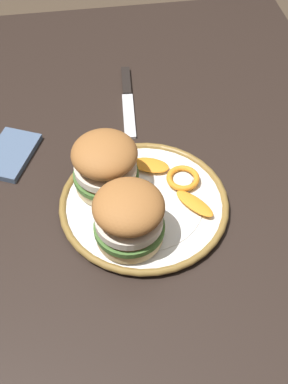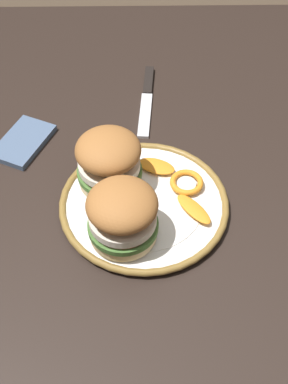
{
  "view_description": "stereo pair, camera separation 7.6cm",
  "coord_description": "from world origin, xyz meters",
  "px_view_note": "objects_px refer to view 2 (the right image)",
  "views": [
    {
      "loc": [
        0.55,
        -0.03,
        1.44
      ],
      "look_at": [
        0.01,
        0.06,
        0.81
      ],
      "focal_mm": 47.77,
      "sensor_mm": 36.0,
      "label": 1
    },
    {
      "loc": [
        0.56,
        0.05,
        1.44
      ],
      "look_at": [
        0.01,
        0.06,
        0.81
      ],
      "focal_mm": 47.77,
      "sensor_mm": 36.0,
      "label": 2
    }
  ],
  "objects_px": {
    "sandwich_half_left": "(122,214)",
    "table_knife": "(147,96)",
    "sandwich_half_right": "(107,160)",
    "dinner_plate": "(144,204)",
    "dining_table": "(113,237)"
  },
  "relations": [
    {
      "from": "sandwich_half_left",
      "to": "sandwich_half_right",
      "type": "bearing_deg",
      "value": -166.77
    },
    {
      "from": "dinner_plate",
      "to": "table_knife",
      "type": "distance_m",
      "value": 0.3
    },
    {
      "from": "sandwich_half_left",
      "to": "dinner_plate",
      "type": "bearing_deg",
      "value": 153.75
    },
    {
      "from": "dining_table",
      "to": "sandwich_half_right",
      "type": "distance_m",
      "value": 0.17
    },
    {
      "from": "sandwich_half_left",
      "to": "table_knife",
      "type": "bearing_deg",
      "value": 173.06
    },
    {
      "from": "sandwich_half_left",
      "to": "sandwich_half_right",
      "type": "distance_m",
      "value": 0.12
    },
    {
      "from": "sandwich_half_right",
      "to": "table_knife",
      "type": "height_order",
      "value": "sandwich_half_right"
    },
    {
      "from": "table_knife",
      "to": "sandwich_half_right",
      "type": "bearing_deg",
      "value": -15.93
    },
    {
      "from": "sandwich_half_left",
      "to": "table_knife",
      "type": "xyz_separation_m",
      "value": [
        -0.36,
        0.04,
        -0.07
      ]
    },
    {
      "from": "dinner_plate",
      "to": "table_knife",
      "type": "bearing_deg",
      "value": 177.95
    },
    {
      "from": "dinner_plate",
      "to": "sandwich_half_left",
      "type": "relative_size",
      "value": 2.19
    },
    {
      "from": "sandwich_half_right",
      "to": "table_knife",
      "type": "distance_m",
      "value": 0.27
    },
    {
      "from": "dining_table",
      "to": "sandwich_half_left",
      "type": "height_order",
      "value": "sandwich_half_left"
    },
    {
      "from": "dining_table",
      "to": "table_knife",
      "type": "height_order",
      "value": "table_knife"
    },
    {
      "from": "dinner_plate",
      "to": "sandwich_half_right",
      "type": "distance_m",
      "value": 0.1
    }
  ]
}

